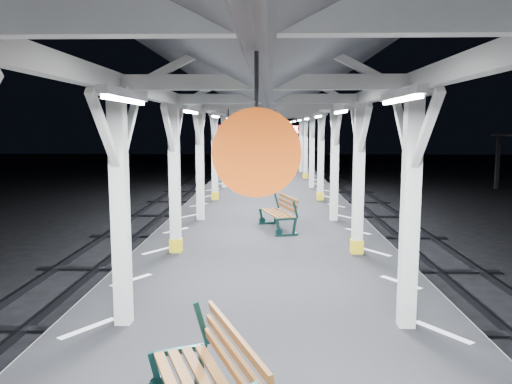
{
  "coord_description": "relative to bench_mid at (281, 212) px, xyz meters",
  "views": [
    {
      "loc": [
        0.07,
        -8.78,
        3.79
      ],
      "look_at": [
        -0.26,
        3.34,
        2.2
      ],
      "focal_mm": 35.0,
      "sensor_mm": 36.0,
      "label": 1
    }
  ],
  "objects": [
    {
      "name": "ground",
      "position": [
        -0.39,
        -4.6,
        -1.49
      ],
      "size": [
        120.0,
        120.0,
        0.0
      ],
      "primitive_type": "plane",
      "color": "black",
      "rests_on": "ground"
    },
    {
      "name": "bench_mid",
      "position": [
        0.0,
        0.0,
        0.0
      ],
      "size": [
        1.07,
        1.81,
        0.92
      ],
      "rotation": [
        0.0,
        0.0,
        0.28
      ],
      "color": "#0E2D2A",
      "rests_on": "platform"
    },
    {
      "name": "canopy",
      "position": [
        -0.39,
        -4.61,
        3.07
      ],
      "size": [
        5.4,
        49.0,
        4.65
      ],
      "color": "beige",
      "rests_on": "platform"
    },
    {
      "name": "hazard_stripes_left",
      "position": [
        -2.84,
        -4.6,
        -0.49
      ],
      "size": [
        1.0,
        48.0,
        0.01
      ],
      "primitive_type": "cube",
      "color": "silver",
      "rests_on": "platform"
    },
    {
      "name": "hazard_stripes_right",
      "position": [
        2.06,
        -4.6,
        -0.49
      ],
      "size": [
        1.0,
        48.0,
        0.01
      ],
      "primitive_type": "cube",
      "color": "silver",
      "rests_on": "platform"
    },
    {
      "name": "platform",
      "position": [
        -0.39,
        -4.6,
        -0.99
      ],
      "size": [
        6.0,
        50.0,
        1.0
      ],
      "primitive_type": "cube",
      "color": "black",
      "rests_on": "ground"
    }
  ]
}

